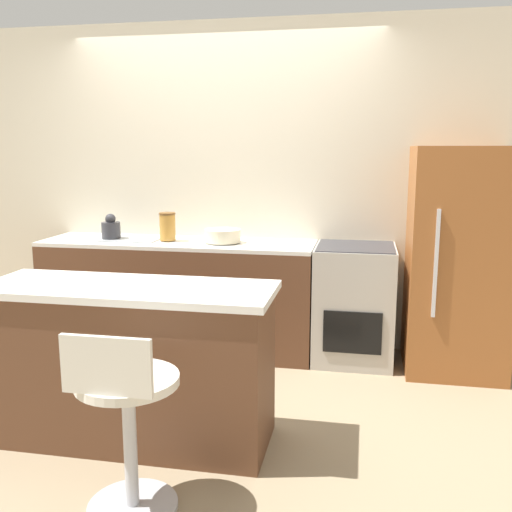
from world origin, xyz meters
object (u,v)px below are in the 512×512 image
at_px(stool_chair, 127,419).
at_px(mixing_bowl, 223,236).
at_px(kettle, 111,228).
at_px(refrigerator, 457,261).
at_px(oven_range, 354,303).

xyz_separation_m(stool_chair, mixing_bowl, (-0.09, 2.09, 0.49)).
xyz_separation_m(kettle, mixing_bowl, (0.93, 0.00, -0.03)).
distance_m(refrigerator, kettle, 2.68).
bearing_deg(refrigerator, kettle, 179.39).
height_order(stool_chair, kettle, kettle).
bearing_deg(oven_range, mixing_bowl, -179.12).
distance_m(oven_range, stool_chair, 2.30).
height_order(stool_chair, mixing_bowl, mixing_bowl).
distance_m(kettle, mixing_bowl, 0.93).
relative_size(refrigerator, kettle, 8.09).
bearing_deg(kettle, mixing_bowl, 0.00).
relative_size(kettle, mixing_bowl, 0.72).
bearing_deg(refrigerator, oven_range, 176.50).
bearing_deg(mixing_bowl, stool_chair, -87.44).
height_order(oven_range, mixing_bowl, mixing_bowl).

